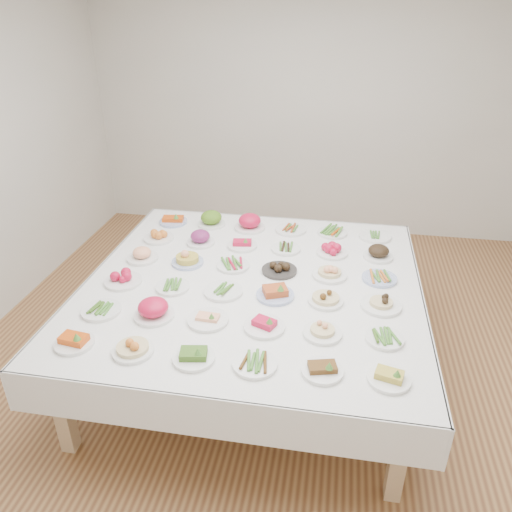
% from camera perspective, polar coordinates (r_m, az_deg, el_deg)
% --- Properties ---
extents(room_envelope, '(5.02, 5.02, 2.81)m').
position_cam_1_polar(room_envelope, '(3.29, 3.26, 14.81)').
color(room_envelope, '#A27543').
rests_on(room_envelope, ground).
extents(display_table, '(2.37, 2.37, 0.75)m').
position_cam_1_polar(display_table, '(3.59, -0.42, -3.82)').
color(display_table, white).
rests_on(display_table, ground).
extents(dish_0, '(0.23, 0.23, 0.11)m').
position_cam_1_polar(dish_0, '(3.12, -20.13, -8.80)').
color(dish_0, white).
rests_on(dish_0, display_table).
extents(dish_1, '(0.26, 0.26, 0.14)m').
position_cam_1_polar(dish_1, '(2.95, -13.99, -9.66)').
color(dish_1, white).
rests_on(dish_1, display_table).
extents(dish_2, '(0.24, 0.24, 0.10)m').
position_cam_1_polar(dish_2, '(2.85, -7.15, -11.08)').
color(dish_2, white).
rests_on(dish_2, display_table).
extents(dish_3, '(0.25, 0.25, 0.06)m').
position_cam_1_polar(dish_3, '(2.80, -0.13, -12.07)').
color(dish_3, white).
rests_on(dish_3, display_table).
extents(dish_4, '(0.23, 0.23, 0.10)m').
position_cam_1_polar(dish_4, '(2.77, 7.60, -12.42)').
color(dish_4, white).
rests_on(dish_4, display_table).
extents(dish_5, '(0.23, 0.23, 0.10)m').
position_cam_1_polar(dish_5, '(2.79, 14.99, -13.01)').
color(dish_5, white).
rests_on(dish_5, display_table).
extents(dish_6, '(0.25, 0.25, 0.05)m').
position_cam_1_polar(dish_6, '(3.38, -17.28, -5.82)').
color(dish_6, white).
rests_on(dish_6, display_table).
extents(dish_7, '(0.25, 0.25, 0.16)m').
position_cam_1_polar(dish_7, '(3.21, -11.68, -5.64)').
color(dish_7, white).
rests_on(dish_7, display_table).
extents(dish_8, '(0.26, 0.26, 0.10)m').
position_cam_1_polar(dish_8, '(3.14, -5.53, -6.93)').
color(dish_8, white).
rests_on(dish_8, display_table).
extents(dish_9, '(0.25, 0.25, 0.11)m').
position_cam_1_polar(dish_9, '(3.07, 0.96, -7.61)').
color(dish_9, white).
rests_on(dish_9, display_table).
extents(dish_10, '(0.23, 0.23, 0.12)m').
position_cam_1_polar(dish_10, '(3.03, 7.62, -8.16)').
color(dish_10, white).
rests_on(dish_10, display_table).
extents(dish_11, '(0.23, 0.23, 0.05)m').
position_cam_1_polar(dish_11, '(3.08, 14.47, -8.98)').
color(dish_11, white).
rests_on(dish_11, display_table).
extents(dish_12, '(0.26, 0.26, 0.11)m').
position_cam_1_polar(dish_12, '(3.65, -14.99, -2.31)').
color(dish_12, white).
rests_on(dish_12, display_table).
extents(dish_13, '(0.23, 0.23, 0.05)m').
position_cam_1_polar(dish_13, '(3.52, -9.52, -3.37)').
color(dish_13, white).
rests_on(dish_13, display_table).
extents(dish_14, '(0.26, 0.26, 0.06)m').
position_cam_1_polar(dish_14, '(3.43, -3.77, -3.87)').
color(dish_14, white).
rests_on(dish_14, display_table).
extents(dish_15, '(0.25, 0.25, 0.12)m').
position_cam_1_polar(dish_15, '(3.36, 2.21, -3.93)').
color(dish_15, '#4C66B2').
rests_on(dish_15, display_table).
extents(dish_16, '(0.24, 0.24, 0.13)m').
position_cam_1_polar(dish_16, '(3.33, 8.00, -4.39)').
color(dish_16, white).
rests_on(dish_16, display_table).
extents(dish_17, '(0.26, 0.26, 0.14)m').
position_cam_1_polar(dish_17, '(3.35, 14.17, -4.78)').
color(dish_17, white).
rests_on(dish_17, display_table).
extents(dish_18, '(0.24, 0.24, 0.13)m').
position_cam_1_polar(dish_18, '(3.92, -12.92, 0.38)').
color(dish_18, white).
rests_on(dish_18, display_table).
extents(dish_19, '(0.24, 0.24, 0.14)m').
position_cam_1_polar(dish_19, '(3.80, -7.87, 0.02)').
color(dish_19, '#4C66B2').
rests_on(dish_19, display_table).
extents(dish_20, '(0.26, 0.24, 0.06)m').
position_cam_1_polar(dish_20, '(3.74, -2.63, -0.92)').
color(dish_20, white).
rests_on(dish_20, display_table).
extents(dish_21, '(0.26, 0.26, 0.10)m').
position_cam_1_polar(dish_21, '(3.67, 2.69, -1.26)').
color(dish_21, '#2D2B28').
rests_on(dish_21, display_table).
extents(dish_22, '(0.25, 0.25, 0.14)m').
position_cam_1_polar(dish_22, '(3.63, 8.45, -1.40)').
color(dish_22, white).
rests_on(dish_22, display_table).
extents(dish_23, '(0.24, 0.24, 0.06)m').
position_cam_1_polar(dish_23, '(3.68, 13.94, -2.35)').
color(dish_23, '#4C66B2').
rests_on(dish_23, display_table).
extents(dish_24, '(0.25, 0.25, 0.10)m').
position_cam_1_polar(dish_24, '(4.23, -11.09, 2.41)').
color(dish_24, white).
rests_on(dish_24, display_table).
extents(dish_25, '(0.23, 0.23, 0.13)m').
position_cam_1_polar(dish_25, '(4.10, -6.39, 2.16)').
color(dish_25, white).
rests_on(dish_25, display_table).
extents(dish_26, '(0.24, 0.24, 0.09)m').
position_cam_1_polar(dish_26, '(4.03, -1.58, 1.49)').
color(dish_26, white).
rests_on(dish_26, display_table).
extents(dish_27, '(0.23, 0.23, 0.05)m').
position_cam_1_polar(dish_27, '(3.99, 3.42, 0.93)').
color(dish_27, white).
rests_on(dish_27, display_table).
extents(dish_28, '(0.24, 0.24, 0.11)m').
position_cam_1_polar(dish_28, '(3.95, 8.71, 0.87)').
color(dish_28, white).
rests_on(dish_28, display_table).
extents(dish_29, '(0.23, 0.23, 0.13)m').
position_cam_1_polar(dish_29, '(3.96, 13.84, 0.58)').
color(dish_29, white).
rests_on(dish_29, display_table).
extents(dish_30, '(0.24, 0.24, 0.12)m').
position_cam_1_polar(dish_30, '(4.52, -9.47, 4.34)').
color(dish_30, '#4C66B2').
rests_on(dish_30, display_table).
extents(dish_31, '(0.26, 0.26, 0.15)m').
position_cam_1_polar(dish_31, '(4.42, -5.14, 4.37)').
color(dish_31, white).
rests_on(dish_31, display_table).
extents(dish_32, '(0.27, 0.27, 0.16)m').
position_cam_1_polar(dish_32, '(4.33, -0.73, 4.05)').
color(dish_32, white).
rests_on(dish_32, display_table).
extents(dish_33, '(0.26, 0.26, 0.06)m').
position_cam_1_polar(dish_33, '(4.32, 3.99, 3.15)').
color(dish_33, white).
rests_on(dish_33, display_table).
extents(dish_34, '(0.27, 0.25, 0.06)m').
position_cam_1_polar(dish_34, '(4.30, 8.72, 2.81)').
color(dish_34, white).
rests_on(dish_34, display_table).
extents(dish_35, '(0.26, 0.26, 0.05)m').
position_cam_1_polar(dish_35, '(4.30, 13.45, 2.29)').
color(dish_35, white).
rests_on(dish_35, display_table).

